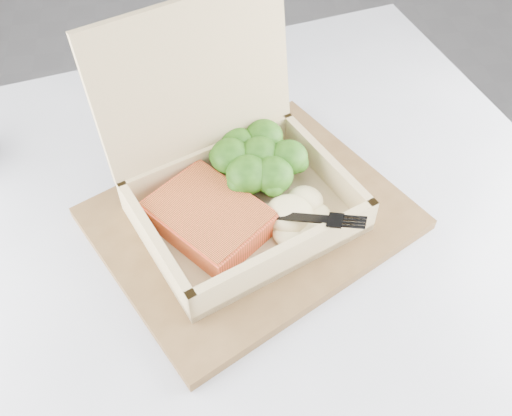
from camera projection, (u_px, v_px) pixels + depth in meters
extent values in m
plane|color=gray|center=(283.00, 233.00, 1.62)|extent=(4.00, 4.00, 0.00)
cylinder|color=black|center=(248.00, 402.00, 0.93)|extent=(0.09, 0.09, 0.72)
cube|color=#B3B5BD|center=(245.00, 273.00, 0.65)|extent=(1.01, 1.01, 0.03)
cube|color=brown|center=(251.00, 218.00, 0.67)|extent=(0.42, 0.39, 0.01)
cube|color=tan|center=(246.00, 216.00, 0.66)|extent=(0.28, 0.25, 0.01)
cube|color=tan|center=(156.00, 247.00, 0.61)|extent=(0.08, 0.17, 0.05)
cube|color=tan|center=(325.00, 169.00, 0.68)|extent=(0.08, 0.17, 0.05)
cube|color=tan|center=(287.00, 258.00, 0.60)|extent=(0.22, 0.10, 0.05)
cube|color=tan|center=(210.00, 161.00, 0.69)|extent=(0.22, 0.10, 0.05)
cube|color=tan|center=(195.00, 80.00, 0.62)|extent=(0.23, 0.12, 0.18)
cube|color=#E5492C|center=(209.00, 217.00, 0.63)|extent=(0.15, 0.16, 0.03)
ellipsoid|color=#FAECA2|center=(289.00, 214.00, 0.63)|extent=(0.09, 0.08, 0.03)
cube|color=black|center=(240.00, 206.00, 0.63)|extent=(0.09, 0.05, 0.02)
cube|color=black|center=(304.00, 221.00, 0.61)|extent=(0.05, 0.04, 0.01)
cube|color=white|center=(224.00, 114.00, 0.80)|extent=(0.09, 0.15, 0.00)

